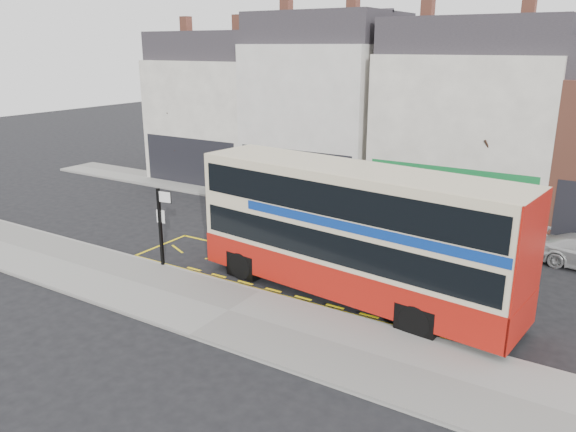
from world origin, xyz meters
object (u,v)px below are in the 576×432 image
Objects in this scene: bus_stop_post at (161,220)px; car_grey at (315,209)px; street_tree_left at (181,120)px; street_tree_right at (494,150)px; car_silver at (257,195)px; double_decker_bus at (354,231)px.

bus_stop_post is 9.33m from car_grey.
street_tree_left is 20.28m from street_tree_right.
street_tree_left reaches higher than car_silver.
car_grey is at bearing 69.04° from bus_stop_post.
street_tree_left is at bearing 68.30° from car_silver.
street_tree_left reaches higher than bus_stop_post.
street_tree_right reaches higher than car_grey.
bus_stop_post is 16.09m from street_tree_right.
double_decker_bus reaches higher than bus_stop_post.
car_grey reaches higher than car_silver.
street_tree_right reaches higher than bus_stop_post.
double_decker_bus is at bearing 4.12° from bus_stop_post.
double_decker_bus is 8.06m from bus_stop_post.
car_grey is at bearing -157.26° from street_tree_right.
double_decker_bus is at bearing -102.01° from street_tree_right.
street_tree_right is at bearing 84.51° from double_decker_bus.
bus_stop_post is 0.91× the size of car_silver.
street_tree_right is (10.16, 12.31, 1.98)m from bus_stop_post.
car_silver is 0.85× the size of car_grey.
street_tree_right is at bearing -83.25° from car_silver.
bus_stop_post reaches higher than car_silver.
street_tree_right is at bearing -0.25° from street_tree_left.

